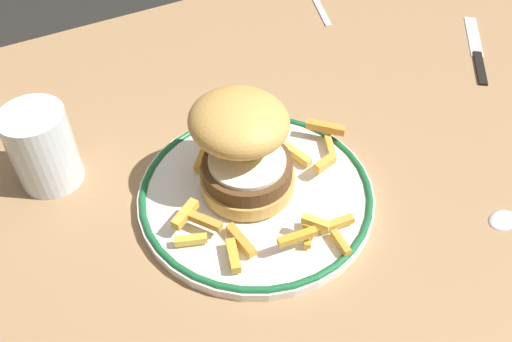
{
  "coord_description": "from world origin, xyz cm",
  "views": [
    {
      "loc": [
        -23.08,
        -39.68,
        47.61
      ],
      "look_at": [
        -4.13,
        -3.79,
        4.6
      ],
      "focal_mm": 38.46,
      "sensor_mm": 36.0,
      "label": 1
    }
  ],
  "objects": [
    {
      "name": "fork",
      "position": [
        25.27,
        29.98,
        0.18
      ],
      "size": [
        5.65,
        14.15,
        0.36
      ],
      "color": "silver",
      "rests_on": "ground_plane"
    },
    {
      "name": "dinner_plate",
      "position": [
        -4.13,
        -3.79,
        0.84
      ],
      "size": [
        26.61,
        26.61,
        1.6
      ],
      "color": "white",
      "rests_on": "ground_plane"
    },
    {
      "name": "burger",
      "position": [
        -4.62,
        -1.69,
        7.03
      ],
      "size": [
        13.04,
        13.65,
        10.76
      ],
      "color": "gold",
      "rests_on": "dinner_plate"
    },
    {
      "name": "ground_plane",
      "position": [
        0.0,
        0.0,
        -2.0
      ],
      "size": [
        128.32,
        82.08,
        4.0
      ],
      "primitive_type": "cube",
      "color": "#9B754E"
    },
    {
      "name": "knife",
      "position": [
        38.29,
        5.7,
        0.26
      ],
      "size": [
        12.04,
        15.27,
        0.7
      ],
      "color": "black",
      "rests_on": "ground_plane"
    },
    {
      "name": "water_glass",
      "position": [
        -23.71,
        10.34,
        4.18
      ],
      "size": [
        7.22,
        7.22,
        9.71
      ],
      "color": "silver",
      "rests_on": "ground_plane"
    },
    {
      "name": "fries_pile",
      "position": [
        -3.51,
        -6.46,
        2.53
      ],
      "size": [
        24.55,
        21.72,
        2.45
      ],
      "color": "gold",
      "rests_on": "dinner_plate"
    }
  ]
}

